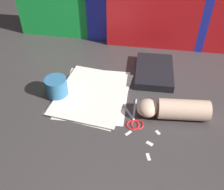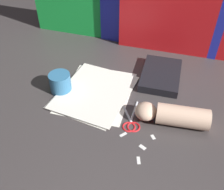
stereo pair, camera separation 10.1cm
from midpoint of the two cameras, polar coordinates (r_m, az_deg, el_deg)
The scene contains 11 objects.
ground_plane at distance 1.06m, azimuth -1.06°, elevation -1.72°, with size 6.00×6.00×0.00m, color #3D3838.
backdrop_panel_right at distance 1.33m, azimuth 14.80°, elevation 15.89°, with size 0.82×0.08×0.36m.
paper_stack at distance 1.10m, azimuth -6.83°, elevation 0.19°, with size 0.32×0.37×0.01m.
book_closed at distance 1.20m, azimuth 6.82°, elevation 5.04°, with size 0.19×0.26×0.04m.
scissors at distance 0.99m, azimuth 1.80°, elevation -5.35°, with size 0.12×0.17×0.01m.
hand_forearm at distance 1.00m, azimuth 10.61°, elevation -3.20°, with size 0.28×0.12×0.08m.
paper_scrap_near at distance 0.96m, azimuth 6.99°, elevation -8.24°, with size 0.02×0.02×0.00m.
paper_scrap_mid at distance 0.89m, azimuth 4.64°, elevation -13.42°, with size 0.02×0.03×0.00m.
paper_scrap_far at distance 0.95m, azimuth 0.55°, elevation -8.43°, with size 0.03×0.03×0.00m.
paper_scrap_side at distance 0.93m, azimuth 5.07°, elevation -10.62°, with size 0.03×0.02×0.00m.
mug at distance 1.10m, azimuth -14.57°, elevation 1.52°, with size 0.09×0.09×0.08m.
Camera 1 is at (0.14, -0.76, 0.73)m, focal length 42.00 mm.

